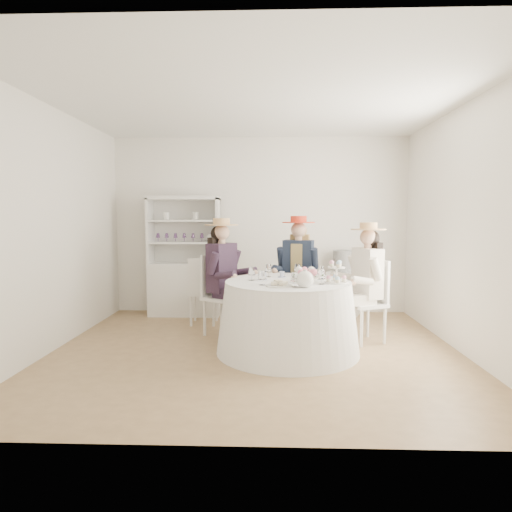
{
  "coord_description": "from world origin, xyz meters",
  "views": [
    {
      "loc": [
        0.16,
        -4.64,
        1.48
      ],
      "look_at": [
        0.0,
        0.1,
        1.05
      ],
      "focal_mm": 30.0,
      "sensor_mm": 36.0,
      "label": 1
    }
  ],
  "objects": [
    {
      "name": "ground",
      "position": [
        0.0,
        0.0,
        0.0
      ],
      "size": [
        4.5,
        4.5,
        0.0
      ],
      "primitive_type": "plane",
      "color": "olive",
      "rests_on": "ground"
    },
    {
      "name": "ceiling",
      "position": [
        0.0,
        0.0,
        2.7
      ],
      "size": [
        4.5,
        4.5,
        0.0
      ],
      "primitive_type": "plane",
      "rotation": [
        3.14,
        0.0,
        0.0
      ],
      "color": "white",
      "rests_on": "wall_back"
    },
    {
      "name": "wall_back",
      "position": [
        0.0,
        2.0,
        1.35
      ],
      "size": [
        4.5,
        0.0,
        4.5
      ],
      "primitive_type": "plane",
      "rotation": [
        1.57,
        0.0,
        0.0
      ],
      "color": "white",
      "rests_on": "ground"
    },
    {
      "name": "wall_front",
      "position": [
        0.0,
        -2.0,
        1.35
      ],
      "size": [
        4.5,
        0.0,
        4.5
      ],
      "primitive_type": "plane",
      "rotation": [
        -1.57,
        0.0,
        0.0
      ],
      "color": "white",
      "rests_on": "ground"
    },
    {
      "name": "wall_left",
      "position": [
        -2.25,
        0.0,
        1.35
      ],
      "size": [
        0.0,
        4.5,
        4.5
      ],
      "primitive_type": "plane",
      "rotation": [
        1.57,
        0.0,
        1.57
      ],
      "color": "white",
      "rests_on": "ground"
    },
    {
      "name": "wall_right",
      "position": [
        2.25,
        0.0,
        1.35
      ],
      "size": [
        0.0,
        4.5,
        4.5
      ],
      "primitive_type": "plane",
      "rotation": [
        1.57,
        0.0,
        -1.57
      ],
      "color": "white",
      "rests_on": "ground"
    },
    {
      "name": "tea_table",
      "position": [
        0.35,
        -0.01,
        0.39
      ],
      "size": [
        1.57,
        1.57,
        0.79
      ],
      "rotation": [
        0.0,
        0.0,
        -0.28
      ],
      "color": "white",
      "rests_on": "ground"
    },
    {
      "name": "hutch",
      "position": [
        -1.13,
        1.73,
        0.64
      ],
      "size": [
        1.09,
        0.47,
        1.79
      ],
      "rotation": [
        0.0,
        0.0,
        -0.07
      ],
      "color": "silver",
      "rests_on": "ground"
    },
    {
      "name": "side_table",
      "position": [
        1.26,
        1.75,
        0.33
      ],
      "size": [
        0.57,
        0.57,
        0.67
      ],
      "primitive_type": "cube",
      "rotation": [
        0.0,
        0.0,
        -0.41
      ],
      "color": "silver",
      "rests_on": "ground"
    },
    {
      "name": "hatbox",
      "position": [
        1.26,
        1.75,
        0.83
      ],
      "size": [
        0.38,
        0.38,
        0.32
      ],
      "primitive_type": "cylinder",
      "rotation": [
        0.0,
        0.0,
        0.22
      ],
      "color": "black",
      "rests_on": "side_table"
    },
    {
      "name": "guest_left",
      "position": [
        -0.43,
        0.63,
        0.83
      ],
      "size": [
        0.63,
        0.58,
        1.47
      ],
      "rotation": [
        0.0,
        0.0,
        1.01
      ],
      "color": "silver",
      "rests_on": "ground"
    },
    {
      "name": "guest_mid",
      "position": [
        0.52,
        0.99,
        0.85
      ],
      "size": [
        0.57,
        0.61,
        1.5
      ],
      "rotation": [
        0.0,
        0.0,
        -0.28
      ],
      "color": "silver",
      "rests_on": "ground"
    },
    {
      "name": "guest_right",
      "position": [
        1.28,
        0.38,
        0.8
      ],
      "size": [
        0.6,
        0.54,
        1.42
      ],
      "rotation": [
        0.0,
        0.0,
        -1.16
      ],
      "color": "silver",
      "rests_on": "ground"
    },
    {
      "name": "spare_chair",
      "position": [
        -0.76,
        1.13,
        0.5
      ],
      "size": [
        0.39,
        0.39,
        0.93
      ],
      "rotation": [
        0.0,
        0.0,
        3.14
      ],
      "color": "silver",
      "rests_on": "ground"
    },
    {
      "name": "teacup_a",
      "position": [
        0.07,
        0.08,
        0.82
      ],
      "size": [
        0.12,
        0.12,
        0.07
      ],
      "primitive_type": "imported",
      "rotation": [
        0.0,
        0.0,
        0.29
      ],
      "color": "white",
      "rests_on": "tea_table"
    },
    {
      "name": "teacup_b",
      "position": [
        0.29,
        0.27,
        0.82
      ],
      "size": [
        0.08,
        0.08,
        0.06
      ],
      "primitive_type": "imported",
      "rotation": [
        0.0,
        0.0,
        -0.22
      ],
      "color": "white",
      "rests_on": "tea_table"
    },
    {
      "name": "teacup_c",
      "position": [
        0.57,
        0.14,
        0.82
      ],
      "size": [
        0.11,
        0.11,
        0.07
      ],
      "primitive_type": "imported",
      "rotation": [
        0.0,
        0.0,
        -0.24
      ],
      "color": "white",
      "rests_on": "tea_table"
    },
    {
      "name": "flower_bowl",
      "position": [
        0.55,
        -0.06,
        0.81
      ],
      "size": [
        0.22,
        0.22,
        0.05
      ],
      "primitive_type": "imported",
      "rotation": [
        0.0,
        0.0,
        0.03
      ],
      "color": "white",
      "rests_on": "tea_table"
    },
    {
      "name": "flower_arrangement",
      "position": [
        0.54,
        -0.07,
        0.89
      ],
      "size": [
        0.21,
        0.21,
        0.08
      ],
      "rotation": [
        0.0,
        0.0,
        -0.09
      ],
      "color": "pink",
      "rests_on": "tea_table"
    },
    {
      "name": "table_teapot",
      "position": [
        0.51,
        -0.42,
        0.87
      ],
      "size": [
        0.25,
        0.18,
        0.19
      ],
      "rotation": [
        0.0,
        0.0,
        0.39
      ],
      "color": "white",
      "rests_on": "tea_table"
    },
    {
      "name": "sandwich_plate",
      "position": [
        0.25,
        -0.36,
        0.8
      ],
      "size": [
        0.27,
        0.27,
        0.06
      ],
      "rotation": [
        0.0,
        0.0,
        0.09
      ],
      "color": "white",
      "rests_on": "tea_table"
    },
    {
      "name": "cupcake_stand",
      "position": [
        0.86,
        -0.12,
        0.87
      ],
      "size": [
        0.25,
        0.25,
        0.23
      ],
      "rotation": [
        0.0,
        0.0,
        -0.08
      ],
      "color": "white",
      "rests_on": "tea_table"
    },
    {
      "name": "stemware_set",
      "position": [
        0.35,
        -0.01,
        0.86
      ],
      "size": [
        0.85,
        0.85,
        0.15
      ],
      "color": "white",
      "rests_on": "tea_table"
    }
  ]
}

